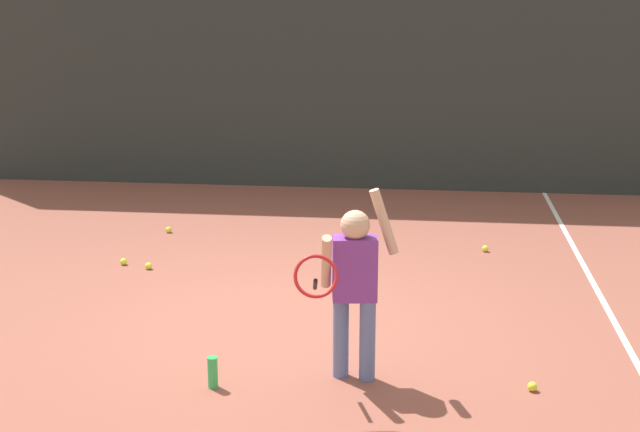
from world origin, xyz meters
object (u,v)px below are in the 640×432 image
tennis_ball_5 (148,266)px  tennis_ball_4 (532,387)px  tennis_ball_0 (124,262)px  tennis_ball_3 (169,230)px  water_bottle (213,372)px  tennis_ball_6 (485,249)px  tennis_player (353,280)px

tennis_ball_5 → tennis_ball_4: bearing=-34.0°
tennis_ball_0 → tennis_ball_3: 1.16m
water_bottle → tennis_ball_4: 2.16m
tennis_ball_0 → tennis_ball_6: bearing=13.3°
tennis_ball_4 → tennis_ball_5: 4.03m
water_bottle → tennis_ball_0: (-1.47, 2.54, -0.08)m
tennis_player → tennis_ball_3: tennis_player is taller
tennis_ball_0 → tennis_ball_6: size_ratio=1.00×
water_bottle → tennis_ball_4: bearing=4.9°
tennis_player → tennis_ball_6: bearing=62.7°
tennis_ball_5 → tennis_player: bearing=-46.0°
tennis_ball_5 → tennis_ball_6: size_ratio=1.00×
water_bottle → tennis_ball_0: water_bottle is taller
tennis_ball_4 → tennis_ball_6: same height
water_bottle → tennis_ball_3: (-1.34, 3.69, -0.08)m
tennis_ball_6 → tennis_ball_0: bearing=-166.7°
tennis_ball_0 → tennis_ball_5: bearing=-20.3°
tennis_player → tennis_ball_3: bearing=115.6°
tennis_ball_3 → water_bottle: bearing=-70.0°
water_bottle → tennis_ball_5: bearing=116.0°
tennis_player → water_bottle: size_ratio=6.14×
tennis_player → tennis_ball_4: size_ratio=20.46×
tennis_ball_3 → tennis_ball_5: same height
tennis_ball_5 → tennis_ball_6: bearing=16.1°
tennis_ball_0 → tennis_ball_6: 3.60m
tennis_ball_4 → tennis_ball_3: bearing=134.9°
tennis_player → tennis_ball_4: tennis_player is taller
tennis_player → water_bottle: (-0.93, -0.24, -0.62)m
tennis_ball_4 → tennis_ball_5: bearing=146.0°
tennis_player → tennis_ball_5: size_ratio=20.46×
water_bottle → tennis_ball_6: 3.94m
tennis_player → tennis_ball_0: tennis_player is taller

